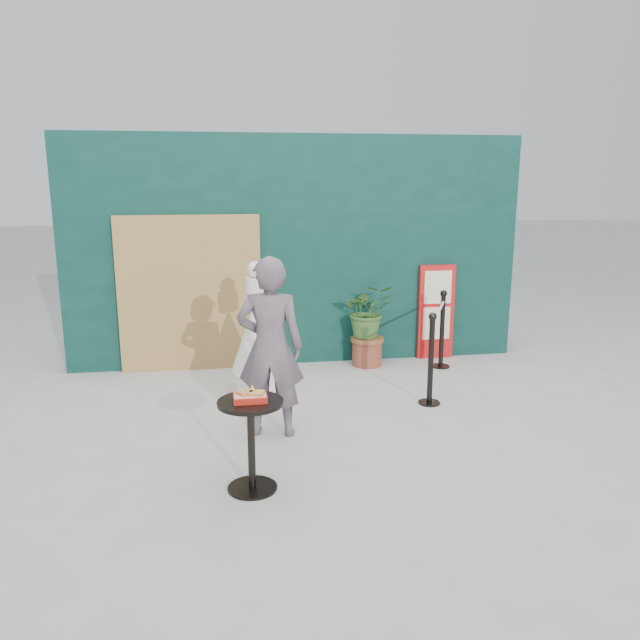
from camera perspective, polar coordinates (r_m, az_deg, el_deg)
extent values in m
plane|color=#ADAAA5|center=(5.70, 1.97, -12.54)|extent=(60.00, 60.00, 0.00)
cube|color=#0A2F25|center=(8.32, -2.15, 6.31)|extent=(6.00, 0.30, 3.00)
cube|color=tan|center=(8.13, -11.78, 2.34)|extent=(1.80, 0.08, 2.00)
imported|color=#6A5B63|center=(5.95, -4.57, -2.51)|extent=(0.70, 0.53, 1.75)
cube|color=red|center=(8.71, 10.55, 0.73)|extent=(0.50, 0.06, 1.30)
cube|color=beige|center=(8.61, 10.73, 2.96)|extent=(0.38, 0.02, 0.45)
cube|color=beige|center=(8.71, 10.59, -0.28)|extent=(0.38, 0.02, 0.45)
cube|color=red|center=(8.80, 10.50, -2.50)|extent=(0.38, 0.02, 0.18)
cube|color=white|center=(7.34, -5.68, -5.52)|extent=(0.52, 0.52, 0.28)
cone|color=silver|center=(7.18, -5.78, -1.25)|extent=(0.60, 0.60, 0.85)
cylinder|color=beige|center=(7.07, -5.87, 2.97)|extent=(0.24, 0.24, 0.23)
sphere|color=white|center=(7.04, -5.91, 4.63)|extent=(0.19, 0.19, 0.19)
cylinder|color=black|center=(5.22, -6.19, -14.99)|extent=(0.40, 0.40, 0.02)
cylinder|color=black|center=(5.07, -6.29, -11.49)|extent=(0.06, 0.06, 0.72)
cylinder|color=black|center=(4.93, -6.39, -7.52)|extent=(0.52, 0.52, 0.03)
cube|color=red|center=(4.92, -6.41, -7.08)|extent=(0.26, 0.19, 0.05)
cube|color=#FB3321|center=(4.91, -6.41, -6.78)|extent=(0.24, 0.17, 0.00)
cube|color=#BC8B45|center=(4.91, -6.89, -6.59)|extent=(0.15, 0.14, 0.02)
cube|color=#E5B154|center=(4.88, -5.82, -6.66)|extent=(0.13, 0.13, 0.02)
cone|color=yellow|center=(4.94, -6.22, -6.22)|extent=(0.06, 0.06, 0.06)
cylinder|color=brown|center=(8.35, 4.32, -3.04)|extent=(0.39, 0.39, 0.33)
cylinder|color=brown|center=(8.30, 4.34, -1.77)|extent=(0.44, 0.44, 0.05)
imported|color=#3A6129|center=(8.21, 4.39, 0.86)|extent=(0.65, 0.56, 0.72)
cylinder|color=black|center=(7.08, 9.95, -7.45)|extent=(0.24, 0.24, 0.02)
cylinder|color=black|center=(6.94, 10.10, -3.81)|extent=(0.06, 0.06, 0.96)
sphere|color=black|center=(6.81, 10.26, 0.31)|extent=(0.09, 0.09, 0.09)
cylinder|color=black|center=(8.44, 10.95, -4.17)|extent=(0.24, 0.24, 0.02)
cylinder|color=black|center=(8.32, 11.09, -1.07)|extent=(0.06, 0.06, 0.96)
sphere|color=black|center=(8.21, 11.24, 2.39)|extent=(0.09, 0.09, 0.09)
cylinder|color=silver|center=(7.53, 10.76, 0.62)|extent=(0.63, 1.31, 0.03)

